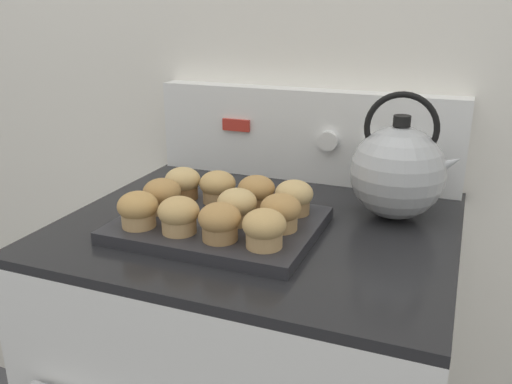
# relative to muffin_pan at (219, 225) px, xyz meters

# --- Properties ---
(wall_back) EXTENTS (8.00, 0.05, 2.40)m
(wall_back) POSITION_rel_muffin_pan_xyz_m (0.05, 0.42, 0.30)
(wall_back) COLOR white
(wall_back) RESTS_ON ground_plane
(control_panel) EXTENTS (0.72, 0.07, 0.21)m
(control_panel) POSITION_rel_muffin_pan_xyz_m (0.05, 0.36, 0.10)
(control_panel) COLOR white
(control_panel) RESTS_ON stove_range
(muffin_pan) EXTENTS (0.36, 0.28, 0.02)m
(muffin_pan) POSITION_rel_muffin_pan_xyz_m (0.00, 0.00, 0.00)
(muffin_pan) COLOR #28282D
(muffin_pan) RESTS_ON stove_range
(muffin_r0_c0) EXTENTS (0.07, 0.07, 0.06)m
(muffin_r0_c0) POSITION_rel_muffin_pan_xyz_m (-0.12, -0.08, 0.04)
(muffin_r0_c0) COLOR tan
(muffin_r0_c0) RESTS_ON muffin_pan
(muffin_r0_c1) EXTENTS (0.07, 0.07, 0.06)m
(muffin_r0_c1) POSITION_rel_muffin_pan_xyz_m (-0.04, -0.08, 0.04)
(muffin_r0_c1) COLOR tan
(muffin_r0_c1) RESTS_ON muffin_pan
(muffin_r0_c2) EXTENTS (0.07, 0.07, 0.06)m
(muffin_r0_c2) POSITION_rel_muffin_pan_xyz_m (0.04, -0.08, 0.04)
(muffin_r0_c2) COLOR #A37A4C
(muffin_r0_c2) RESTS_ON muffin_pan
(muffin_r0_c3) EXTENTS (0.07, 0.07, 0.06)m
(muffin_r0_c3) POSITION_rel_muffin_pan_xyz_m (0.12, -0.08, 0.04)
(muffin_r0_c3) COLOR tan
(muffin_r0_c3) RESTS_ON muffin_pan
(muffin_r1_c0) EXTENTS (0.07, 0.07, 0.06)m
(muffin_r1_c0) POSITION_rel_muffin_pan_xyz_m (-0.12, -0.00, 0.04)
(muffin_r1_c0) COLOR tan
(muffin_r1_c0) RESTS_ON muffin_pan
(muffin_r1_c2) EXTENTS (0.07, 0.07, 0.06)m
(muffin_r1_c2) POSITION_rel_muffin_pan_xyz_m (0.04, -0.00, 0.04)
(muffin_r1_c2) COLOR tan
(muffin_r1_c2) RESTS_ON muffin_pan
(muffin_r1_c3) EXTENTS (0.07, 0.07, 0.06)m
(muffin_r1_c3) POSITION_rel_muffin_pan_xyz_m (0.12, -0.00, 0.04)
(muffin_r1_c3) COLOR tan
(muffin_r1_c3) RESTS_ON muffin_pan
(muffin_r2_c0) EXTENTS (0.07, 0.07, 0.06)m
(muffin_r2_c0) POSITION_rel_muffin_pan_xyz_m (-0.12, 0.08, 0.04)
(muffin_r2_c0) COLOR olive
(muffin_r2_c0) RESTS_ON muffin_pan
(muffin_r2_c1) EXTENTS (0.07, 0.07, 0.06)m
(muffin_r2_c1) POSITION_rel_muffin_pan_xyz_m (-0.04, 0.08, 0.04)
(muffin_r2_c1) COLOR tan
(muffin_r2_c1) RESTS_ON muffin_pan
(muffin_r2_c2) EXTENTS (0.07, 0.07, 0.06)m
(muffin_r2_c2) POSITION_rel_muffin_pan_xyz_m (0.04, 0.08, 0.04)
(muffin_r2_c2) COLOR olive
(muffin_r2_c2) RESTS_ON muffin_pan
(muffin_r2_c3) EXTENTS (0.07, 0.07, 0.06)m
(muffin_r2_c3) POSITION_rel_muffin_pan_xyz_m (0.12, 0.08, 0.04)
(muffin_r2_c3) COLOR #A37A4C
(muffin_r2_c3) RESTS_ON muffin_pan
(tea_kettle) EXTENTS (0.21, 0.18, 0.25)m
(tea_kettle) POSITION_rel_muffin_pan_xyz_m (0.29, 0.19, 0.08)
(tea_kettle) COLOR #ADAFB5
(tea_kettle) RESTS_ON stove_range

